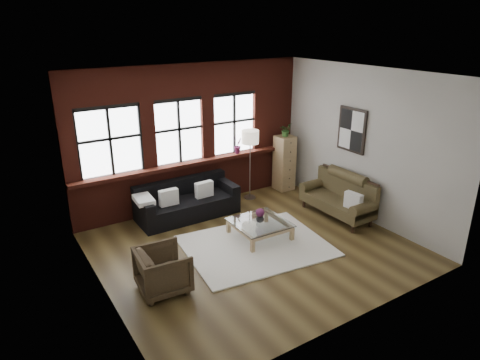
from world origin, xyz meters
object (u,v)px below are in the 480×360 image
dark_sofa (187,199)px  armchair (163,270)px  coffee_table (260,230)px  vase (260,218)px  vintage_settee (337,197)px  floor_lamp (250,162)px  drawer_chest (284,163)px

dark_sofa → armchair: (-1.52, -2.27, -0.04)m
coffee_table → vase: (-0.00, 0.00, 0.25)m
vintage_settee → coffee_table: 1.98m
coffee_table → vase: bearing=180.0°
armchair → floor_lamp: 4.06m
coffee_table → drawer_chest: (2.00, 1.81, 0.52)m
coffee_table → floor_lamp: floor_lamp is taller
dark_sofa → armchair: bearing=-123.8°
vintage_settee → vase: bearing=177.0°
armchair → drawer_chest: bearing=-55.8°
vintage_settee → coffee_table: bearing=177.0°
armchair → drawer_chest: (4.29, 2.44, 0.33)m
vase → floor_lamp: floor_lamp is taller
vintage_settee → drawer_chest: 1.93m
dark_sofa → coffee_table: size_ratio=2.13×
coffee_table → dark_sofa: bearing=115.1°
dark_sofa → drawer_chest: drawer_chest is taller
vintage_settee → floor_lamp: bearing=118.6°
dark_sofa → drawer_chest: bearing=3.6°
vintage_settee → coffee_table: vintage_settee is taller
vase → armchair: bearing=-164.7°
vase → floor_lamp: 2.06m
vintage_settee → vase: 1.96m
dark_sofa → vase: dark_sofa is taller
dark_sofa → drawer_chest: 2.79m
dark_sofa → vintage_settee: size_ratio=1.24×
armchair → coffee_table: bearing=-70.1°
drawer_chest → vase: bearing=-137.8°
dark_sofa → floor_lamp: floor_lamp is taller
dark_sofa → coffee_table: dark_sofa is taller
drawer_chest → vintage_settee: bearing=-91.3°
coffee_table → vase: 0.25m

